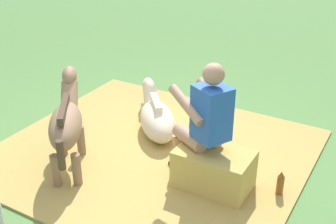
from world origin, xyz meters
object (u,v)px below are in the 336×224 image
at_px(hay_bale, 214,170).
at_px(person_seated, 204,119).
at_px(pony_lying, 156,116).
at_px(soda_bottle, 280,184).
at_px(pony_standing, 67,121).

xyz_separation_m(hay_bale, person_seated, (0.15, -0.05, 0.50)).
bearing_deg(hay_bale, person_seated, -19.25).
xyz_separation_m(pony_lying, soda_bottle, (-1.69, 0.51, -0.06)).
height_order(pony_lying, soda_bottle, pony_lying).
distance_m(pony_lying, soda_bottle, 1.77).
bearing_deg(soda_bottle, pony_standing, 16.33).
bearing_deg(pony_standing, soda_bottle, -163.67).
xyz_separation_m(person_seated, soda_bottle, (-0.75, -0.16, -0.57)).
relative_size(hay_bale, pony_standing, 0.63).
relative_size(pony_standing, pony_lying, 0.97).
distance_m(hay_bale, person_seated, 0.52).
xyz_separation_m(pony_standing, soda_bottle, (-2.07, -0.61, -0.40)).
xyz_separation_m(person_seated, pony_lying, (0.94, -0.67, -0.51)).
bearing_deg(person_seated, pony_standing, 18.83).
relative_size(hay_bale, person_seated, 0.56).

